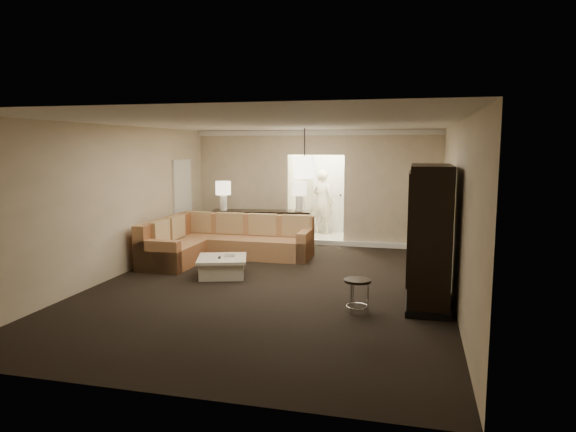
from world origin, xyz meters
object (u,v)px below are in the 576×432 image
(coffee_table, at_px, (222,266))
(console_table, at_px, (261,226))
(armoire, at_px, (429,239))
(drink_table, at_px, (357,289))
(sectional_sofa, at_px, (220,242))
(person, at_px, (323,198))

(coffee_table, distance_m, console_table, 2.74)
(armoire, xyz_separation_m, drink_table, (-0.99, -0.62, -0.67))
(sectional_sofa, relative_size, coffee_table, 2.74)
(sectional_sofa, relative_size, person, 1.58)
(sectional_sofa, relative_size, armoire, 1.44)
(console_table, distance_m, armoire, 5.21)
(coffee_table, height_order, drink_table, drink_table)
(console_table, bearing_deg, drink_table, -66.27)
(sectional_sofa, bearing_deg, armoire, -27.76)
(coffee_table, distance_m, person, 5.27)
(sectional_sofa, xyz_separation_m, drink_table, (3.27, -2.88, -0.02))
(coffee_table, height_order, armoire, armoire)
(drink_table, bearing_deg, sectional_sofa, 138.58)
(armoire, bearing_deg, person, 114.20)
(console_table, relative_size, armoire, 1.11)
(sectional_sofa, relative_size, console_table, 1.29)
(person, bearing_deg, drink_table, 126.64)
(armoire, distance_m, person, 6.57)
(sectional_sofa, distance_m, console_table, 1.44)
(sectional_sofa, height_order, person, person)
(drink_table, bearing_deg, person, 104.40)
(drink_table, height_order, person, person)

